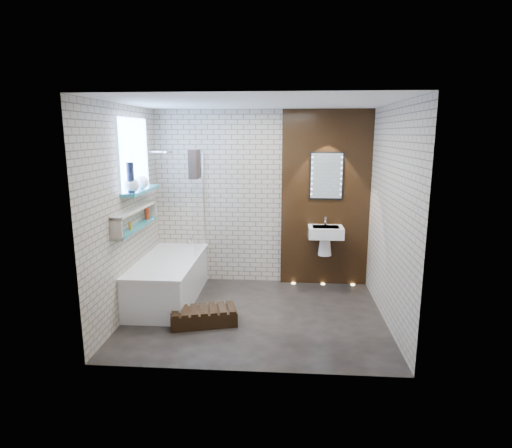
# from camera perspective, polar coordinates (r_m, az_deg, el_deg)

# --- Properties ---
(ground) EXTENTS (3.20, 3.20, 0.00)m
(ground) POSITION_cam_1_polar(r_m,az_deg,el_deg) (5.50, -0.12, -12.13)
(ground) COLOR black
(ground) RESTS_ON ground
(room_shell) EXTENTS (3.24, 3.20, 2.60)m
(room_shell) POSITION_cam_1_polar(r_m,az_deg,el_deg) (5.11, -0.12, 1.30)
(room_shell) COLOR #B0A58B
(room_shell) RESTS_ON ground
(walnut_panel) EXTENTS (1.30, 0.06, 2.60)m
(walnut_panel) POSITION_cam_1_polar(r_m,az_deg,el_deg) (6.37, 9.31, 3.29)
(walnut_panel) COLOR black
(walnut_panel) RESTS_ON ground
(clerestory_window) EXTENTS (0.18, 1.00, 0.94)m
(clerestory_window) POSITION_cam_1_polar(r_m,az_deg,el_deg) (5.71, -15.93, 8.06)
(clerestory_window) COLOR #7FADE0
(clerestory_window) RESTS_ON room_shell
(display_niche) EXTENTS (0.14, 1.30, 0.26)m
(display_niche) POSITION_cam_1_polar(r_m,az_deg,el_deg) (5.59, -15.83, 0.74)
(display_niche) COLOR teal
(display_niche) RESTS_ON room_shell
(bathtub) EXTENTS (0.79, 1.74, 0.70)m
(bathtub) POSITION_cam_1_polar(r_m,az_deg,el_deg) (6.01, -11.61, -7.25)
(bathtub) COLOR white
(bathtub) RESTS_ON ground
(bath_screen) EXTENTS (0.01, 0.78, 1.40)m
(bath_screen) POSITION_cam_1_polar(r_m,az_deg,el_deg) (6.10, -7.68, 2.76)
(bath_screen) COLOR white
(bath_screen) RESTS_ON bathtub
(towel) EXTENTS (0.11, 0.29, 0.39)m
(towel) POSITION_cam_1_polar(r_m,az_deg,el_deg) (5.84, -8.24, 7.97)
(towel) COLOR #282220
(towel) RESTS_ON bath_screen
(shower_head) EXTENTS (0.18, 0.18, 0.02)m
(shower_head) POSITION_cam_1_polar(r_m,az_deg,el_deg) (6.19, -11.71, 9.46)
(shower_head) COLOR silver
(shower_head) RESTS_ON room_shell
(washbasin) EXTENTS (0.50, 0.36, 0.58)m
(washbasin) POSITION_cam_1_polar(r_m,az_deg,el_deg) (6.28, 9.30, -1.60)
(washbasin) COLOR white
(washbasin) RESTS_ON walnut_panel
(led_mirror) EXTENTS (0.50, 0.02, 0.70)m
(led_mirror) POSITION_cam_1_polar(r_m,az_deg,el_deg) (6.29, 9.44, 6.39)
(led_mirror) COLOR black
(led_mirror) RESTS_ON walnut_panel
(walnut_step) EXTENTS (0.84, 0.54, 0.17)m
(walnut_step) POSITION_cam_1_polar(r_m,az_deg,el_deg) (5.27, -7.04, -12.32)
(walnut_step) COLOR black
(walnut_step) RESTS_ON ground
(niche_bottles) EXTENTS (0.07, 0.70, 0.16)m
(niche_bottles) POSITION_cam_1_polar(r_m,az_deg,el_deg) (5.87, -14.85, 1.06)
(niche_bottles) COLOR #AE721A
(niche_bottles) RESTS_ON display_niche
(sill_vases) EXTENTS (0.17, 0.53, 0.37)m
(sill_vases) POSITION_cam_1_polar(r_m,az_deg,el_deg) (5.50, -15.87, 5.37)
(sill_vases) COLOR white
(sill_vases) RESTS_ON clerestory_window
(floor_uplights) EXTENTS (0.96, 0.06, 0.01)m
(floor_uplights) POSITION_cam_1_polar(r_m,az_deg,el_deg) (6.62, 8.98, -7.95)
(floor_uplights) COLOR #FFD899
(floor_uplights) RESTS_ON ground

